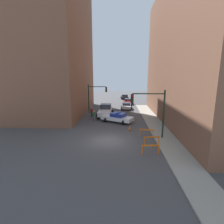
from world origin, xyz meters
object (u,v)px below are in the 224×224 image
traffic_light_far (95,95)px  barrier_back (147,132)px  white_truck (105,110)px  barrier_front (151,148)px  pedestrian_corner (92,112)px  parked_car_near (126,106)px  traffic_cone (130,128)px  parked_car_mid (128,101)px  parked_car_far (125,97)px  police_car (117,117)px  barrier_mid (152,139)px  traffic_light_near (153,107)px  pedestrian_crossing (94,116)px

traffic_light_far → barrier_back: (7.56, -12.39, -2.78)m
white_truck → barrier_front: 15.62m
traffic_light_far → pedestrian_corner: size_ratio=3.13×
parked_car_near → pedestrian_corner: pedestrian_corner is taller
parked_car_near → traffic_cone: 14.39m
parked_car_mid → parked_car_far: (-0.53, 8.85, 0.00)m
police_car → traffic_cone: size_ratio=7.65×
parked_car_far → barrier_mid: size_ratio=2.74×
parked_car_mid → barrier_back: (0.98, -22.86, -0.06)m
traffic_light_far → barrier_front: size_ratio=3.25×
traffic_light_far → white_truck: (2.10, -2.11, -2.49)m
pedestrian_corner → traffic_light_near: bearing=42.8°
police_car → parked_car_mid: (2.39, 16.72, -0.05)m
parked_car_far → pedestrian_corner: bearing=-107.6°
barrier_front → pedestrian_crossing: bearing=120.6°
traffic_light_near → barrier_back: (-0.47, 0.41, -2.91)m
pedestrian_corner → traffic_cone: bearing=43.0°
traffic_light_near → parked_car_near: bearing=97.0°
barrier_mid → white_truck: bearing=113.9°
parked_car_near → barrier_mid: bearing=-81.9°
traffic_light_near → barrier_mid: bearing=-99.7°
pedestrian_corner → barrier_mid: 13.80m
traffic_cone → barrier_back: bearing=-51.7°
pedestrian_crossing → parked_car_far: bearing=-63.2°
traffic_light_far → pedestrian_crossing: 6.50m
white_truck → pedestrian_crossing: size_ratio=3.28×
police_car → traffic_cone: 4.22m
parked_car_far → traffic_light_near: bearing=-89.0°
parked_car_near → barrier_back: (1.63, -16.63, -0.06)m
parked_car_mid → parked_car_far: bearing=97.5°
traffic_light_far → traffic_cone: bearing=-60.3°
police_car → parked_car_far: 25.64m
barrier_front → traffic_cone: size_ratio=2.44×
parked_car_far → barrier_back: size_ratio=2.77×
parked_car_mid → white_truck: bearing=-105.5°
pedestrian_crossing → parked_car_near: bearing=-78.4°
barrier_back → pedestrian_crossing: bearing=136.6°
pedestrian_crossing → pedestrian_corner: bearing=-33.9°
traffic_light_far → barrier_mid: 16.88m
police_car → parked_car_mid: bearing=19.7°
traffic_light_near → pedestrian_crossing: 10.36m
white_truck → pedestrian_crossing: bearing=-108.2°
traffic_cone → parked_car_near: bearing=89.4°
barrier_back → barrier_mid: bearing=-86.7°
traffic_light_near → traffic_cone: bearing=130.2°
parked_car_near → pedestrian_corner: bearing=-125.6°
white_truck → parked_car_far: size_ratio=1.24×
pedestrian_crossing → traffic_cone: size_ratio=2.53×
traffic_light_far → police_car: size_ratio=1.04×
police_car → pedestrian_crossing: size_ratio=3.02×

